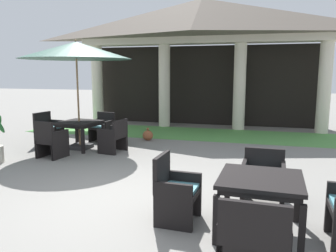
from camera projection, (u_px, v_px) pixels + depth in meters
name	position (u px, v px, depth m)	size (l,w,h in m)	color
ground_plane	(123.00, 197.00, 5.36)	(60.00, 60.00, 0.00)	gray
background_pavilion	(202.00, 30.00, 11.68)	(9.30, 2.75, 4.48)	beige
lawn_strip	(193.00, 134.00, 10.93)	(11.10, 2.28, 0.01)	#519347
patio_table_near_foreground	(261.00, 184.00, 4.10)	(1.04, 1.04, 0.72)	black
patio_chair_near_foreground_west	(175.00, 192.00, 4.47)	(0.54, 0.60, 0.91)	black
patio_chair_near_foreground_south	(254.00, 242.00, 3.11)	(0.66, 0.59, 0.89)	black
patio_chair_near_foreground_north	(263.00, 177.00, 5.15)	(0.66, 0.55, 0.80)	black
patio_table_mid_left	(79.00, 125.00, 8.74)	(1.07, 1.07, 0.72)	black
patio_umbrella_mid_left	(76.00, 51.00, 8.44)	(2.83, 2.83, 2.80)	#2D2D2D
patio_chair_mid_left_east	(114.00, 137.00, 8.36)	(0.59, 0.70, 0.83)	black
patio_chair_mid_left_north	(103.00, 128.00, 9.73)	(0.67, 0.59, 0.83)	black
patio_chair_mid_left_south	(51.00, 141.00, 7.81)	(0.62, 0.63, 0.88)	black
patio_chair_mid_left_west	(48.00, 130.00, 9.18)	(0.60, 0.70, 0.90)	black
terracotta_urn	(148.00, 135.00, 9.84)	(0.31, 0.31, 0.38)	brown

